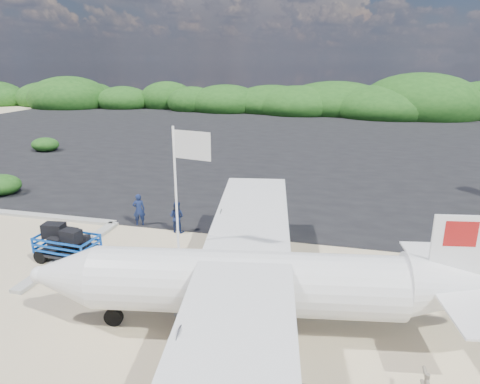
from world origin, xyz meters
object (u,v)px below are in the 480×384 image
object	(u,v)px
crew_b	(177,217)
aircraft_large	(448,163)
crew_c	(275,251)
signboard	(209,315)
flagpole	(182,313)
baggage_cart	(69,261)
aircraft_small	(207,136)
crew_a	(139,210)

from	to	relation	value
crew_b	aircraft_large	world-z (taller)	aircraft_large
crew_c	aircraft_large	xyz separation A→B (m)	(10.60, 21.85, -0.98)
signboard	flagpole	bearing A→B (deg)	-173.78
crew_b	aircraft_large	bearing A→B (deg)	-124.64
baggage_cart	signboard	distance (m)	7.33
aircraft_small	crew_b	bearing A→B (deg)	64.53
crew_c	aircraft_large	bearing A→B (deg)	-134.58
aircraft_small	baggage_cart	bearing A→B (deg)	56.62
flagpole	crew_c	world-z (taller)	flagpole
crew_a	aircraft_large	size ratio (longest dim) A/B	0.10
crew_a	aircraft_large	xyz separation A→B (m)	(18.15, 18.40, -0.84)
crew_a	aircraft_small	distance (m)	26.15
baggage_cart	aircraft_small	size ratio (longest dim) A/B	0.40
flagpole	aircraft_small	distance (m)	34.06
flagpole	crew_a	bearing A→B (deg)	125.66
signboard	aircraft_small	bearing A→B (deg)	105.03
crew_a	aircraft_small	bearing A→B (deg)	-101.12
signboard	aircraft_large	world-z (taller)	aircraft_large
crew_b	flagpole	bearing A→B (deg)	118.71
crew_a	crew_b	world-z (taller)	crew_a
crew_a	signboard	bearing A→B (deg)	109.33
baggage_cart	crew_a	bearing A→B (deg)	81.13
flagpole	aircraft_small	size ratio (longest dim) A/B	0.92
signboard	aircraft_large	xyz separation A→B (m)	(12.27, 25.19, 0.00)
signboard	crew_c	world-z (taller)	crew_c
aircraft_large	aircraft_small	xyz separation A→B (m)	(-22.90, 7.30, 0.00)
baggage_cart	crew_c	xyz separation A→B (m)	(8.60, 0.97, 0.98)
crew_a	crew_c	world-z (taller)	crew_c
aircraft_small	crew_a	bearing A→B (deg)	60.09
crew_a	crew_c	size ratio (longest dim) A/B	0.85
crew_a	crew_c	xyz separation A→B (m)	(7.55, -3.46, 0.15)
aircraft_large	crew_a	bearing A→B (deg)	35.92
signboard	crew_b	distance (m)	7.45
flagpole	aircraft_large	xyz separation A→B (m)	(13.18, 25.34, 0.00)
signboard	aircraft_large	size ratio (longest dim) A/B	0.11
baggage_cart	crew_c	size ratio (longest dim) A/B	1.37
baggage_cart	flagpole	bearing A→B (deg)	-18.16
baggage_cart	aircraft_small	bearing A→B (deg)	101.48
crew_c	aircraft_small	bearing A→B (deg)	-85.82
flagpole	crew_b	bearing A→B (deg)	112.98
baggage_cart	crew_c	world-z (taller)	crew_c
baggage_cart	aircraft_small	distance (m)	30.35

